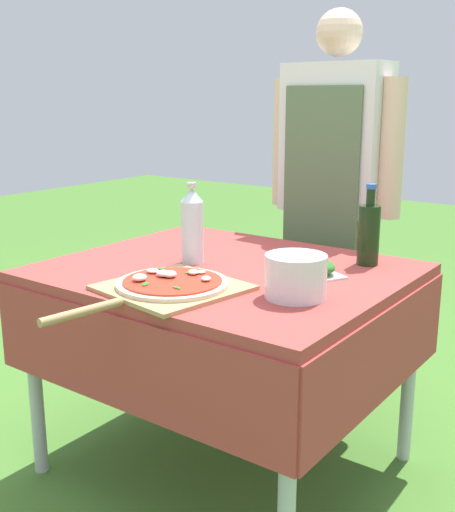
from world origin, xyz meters
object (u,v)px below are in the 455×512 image
prep_table (225,293)px  water_bottle (192,225)px  person_cook (333,177)px  pizza_on_peel (169,286)px  oil_bottle (369,233)px  mixing_tub (296,276)px  herb_container (316,266)px

prep_table → water_bottle: bearing=-173.3°
person_cook → pizza_on_peel: person_cook is taller
person_cook → water_bottle: 0.78m
oil_bottle → mixing_tub: oil_bottle is taller
prep_table → person_cook: bearing=90.1°
pizza_on_peel → water_bottle: (-0.14, 0.28, 0.11)m
prep_table → pizza_on_peel: size_ratio=1.80×
person_cook → herb_container: 0.72m
person_cook → pizza_on_peel: size_ratio=2.55×
prep_table → herb_container: (0.28, 0.11, 0.11)m
mixing_tub → herb_container: bearing=105.6°
person_cook → mixing_tub: (0.35, -0.89, -0.16)m
prep_table → person_cook: 0.81m
water_bottle → mixing_tub: water_bottle is taller
oil_bottle → pizza_on_peel: bearing=-119.1°
prep_table → mixing_tub: mixing_tub is taller
water_bottle → oil_bottle: bearing=34.0°
person_cook → water_bottle: (-0.12, -0.76, -0.09)m
person_cook → pizza_on_peel: (0.02, -1.05, -0.21)m
oil_bottle → mixing_tub: (-0.01, -0.45, -0.05)m
water_bottle → herb_container: 0.43m
water_bottle → mixing_tub: (0.47, -0.12, -0.07)m
pizza_on_peel → herb_container: (0.26, 0.40, 0.01)m
pizza_on_peel → water_bottle: 0.34m
person_cook → herb_container: (0.28, -0.64, -0.20)m
pizza_on_peel → mixing_tub: bearing=35.1°
prep_table → herb_container: 0.32m
prep_table → person_cook: size_ratio=0.70×
pizza_on_peel → person_cook: bearing=100.2°
person_cook → pizza_on_peel: bearing=95.6°
prep_table → water_bottle: size_ratio=4.15×
person_cook → mixing_tub: bearing=115.8°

